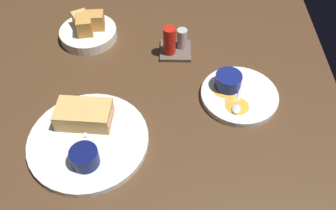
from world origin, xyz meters
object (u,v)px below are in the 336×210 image
(plate_chips_companion, at_px, (239,95))
(ramekin_light_gravy, at_px, (228,81))
(bread_basket_rear, at_px, (88,30))
(sandwich_half_near, at_px, (84,115))
(spoon_by_dark_ramekin, at_px, (85,142))
(condiment_caddy, at_px, (174,44))
(ramekin_dark_sauce, at_px, (84,157))
(plate_sandwich_main, at_px, (89,141))
(spoon_by_gravy_ramekin, at_px, (237,105))

(plate_chips_companion, height_order, ramekin_light_gravy, ramekin_light_gravy)
(bread_basket_rear, bearing_deg, sandwich_half_near, -81.70)
(bread_basket_rear, bearing_deg, plate_chips_companion, -28.77)
(spoon_by_dark_ramekin, bearing_deg, condiment_caddy, 59.13)
(ramekin_dark_sauce, height_order, plate_chips_companion, ramekin_dark_sauce)
(sandwich_half_near, distance_m, ramekin_dark_sauce, 0.12)
(spoon_by_dark_ramekin, bearing_deg, plate_sandwich_main, 76.19)
(sandwich_half_near, xyz_separation_m, spoon_by_gravy_ramekin, (0.37, 0.06, -0.02))
(plate_sandwich_main, height_order, ramekin_dark_sauce, ramekin_dark_sauce)
(plate_sandwich_main, relative_size, plate_chips_companion, 1.41)
(sandwich_half_near, height_order, bread_basket_rear, bread_basket_rear)
(spoon_by_dark_ramekin, height_order, plate_chips_companion, spoon_by_dark_ramekin)
(sandwich_half_near, distance_m, plate_chips_companion, 0.40)
(plate_chips_companion, height_order, spoon_by_gravy_ramekin, spoon_by_gravy_ramekin)
(sandwich_half_near, bearing_deg, ramekin_dark_sauce, -79.89)
(plate_chips_companion, bearing_deg, sandwich_half_near, -165.63)
(plate_sandwich_main, bearing_deg, spoon_by_dark_ramekin, -103.81)
(sandwich_half_near, height_order, ramekin_dark_sauce, sandwich_half_near)
(ramekin_dark_sauce, distance_m, condiment_caddy, 0.43)
(spoon_by_dark_ramekin, height_order, bread_basket_rear, bread_basket_rear)
(sandwich_half_near, relative_size, ramekin_dark_sauce, 2.16)
(plate_sandwich_main, height_order, ramekin_light_gravy, ramekin_light_gravy)
(condiment_caddy, bearing_deg, plate_sandwich_main, -121.43)
(plate_chips_companion, distance_m, ramekin_light_gravy, 0.05)
(spoon_by_gravy_ramekin, xyz_separation_m, condiment_caddy, (-0.16, 0.22, 0.01))
(spoon_by_dark_ramekin, xyz_separation_m, condiment_caddy, (0.20, 0.34, 0.01))
(ramekin_light_gravy, height_order, condiment_caddy, condiment_caddy)
(sandwich_half_near, height_order, condiment_caddy, condiment_caddy)
(plate_sandwich_main, distance_m, spoon_by_gravy_ramekin, 0.38)
(ramekin_dark_sauce, bearing_deg, spoon_by_gravy_ramekin, 25.91)
(condiment_caddy, bearing_deg, ramekin_dark_sauce, -116.29)
(sandwich_half_near, bearing_deg, spoon_by_gravy_ramekin, 8.48)
(plate_chips_companion, height_order, condiment_caddy, condiment_caddy)
(plate_chips_companion, bearing_deg, ramekin_dark_sauce, -149.54)
(plate_sandwich_main, distance_m, bread_basket_rear, 0.40)
(sandwich_half_near, distance_m, condiment_caddy, 0.35)
(sandwich_half_near, bearing_deg, ramekin_light_gravy, 19.25)
(sandwich_half_near, distance_m, ramekin_light_gravy, 0.38)
(ramekin_dark_sauce, relative_size, plate_chips_companion, 0.31)
(plate_chips_companion, height_order, bread_basket_rear, bread_basket_rear)
(ramekin_dark_sauce, bearing_deg, plate_sandwich_main, 95.99)
(bread_basket_rear, bearing_deg, spoon_by_gravy_ramekin, -33.68)
(sandwich_half_near, height_order, ramekin_light_gravy, sandwich_half_near)
(ramekin_dark_sauce, height_order, condiment_caddy, condiment_caddy)
(ramekin_dark_sauce, relative_size, spoon_by_dark_ramekin, 0.63)
(plate_sandwich_main, xyz_separation_m, plate_chips_companion, (0.37, 0.15, 0.00))
(plate_sandwich_main, bearing_deg, spoon_by_gravy_ramekin, 16.69)
(condiment_caddy, bearing_deg, ramekin_light_gravy, -46.32)
(plate_sandwich_main, bearing_deg, sandwich_half_near, 104.99)
(spoon_by_dark_ramekin, distance_m, ramekin_light_gravy, 0.39)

